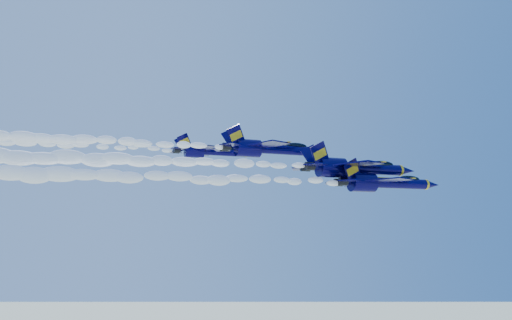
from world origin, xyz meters
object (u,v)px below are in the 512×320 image
object	(u,v)px
jet_second	(354,168)
jet_fourth	(211,151)
jet_lead	(383,183)
jet_third	(269,149)

from	to	relation	value
jet_second	jet_fourth	bearing A→B (deg)	131.89
jet_lead	jet_second	bearing A→B (deg)	161.65
jet_lead	jet_third	size ratio (longest dim) A/B	0.97
jet_third	jet_fourth	size ratio (longest dim) A/B	1.22
jet_lead	jet_fourth	distance (m)	31.19
jet_lead	jet_fourth	size ratio (longest dim) A/B	1.19
jet_second	jet_fourth	size ratio (longest dim) A/B	1.27
jet_second	jet_fourth	distance (m)	26.84
jet_lead	jet_fourth	bearing A→B (deg)	136.09
jet_second	jet_third	world-z (taller)	jet_third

